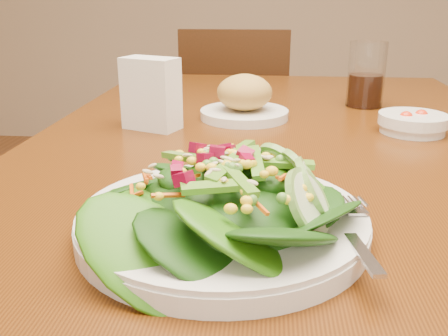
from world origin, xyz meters
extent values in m
cube|color=#4E2609|center=(0.00, 0.00, 0.73)|extent=(0.90, 1.40, 0.04)
cylinder|color=black|center=(-0.39, 0.64, 0.35)|extent=(0.07, 0.07, 0.71)
cylinder|color=black|center=(0.39, 0.64, 0.35)|extent=(0.07, 0.07, 0.71)
cube|color=black|center=(-0.16, 1.10, 0.41)|extent=(0.41, 0.41, 0.04)
cylinder|color=black|center=(0.01, 1.27, 0.20)|extent=(0.04, 0.04, 0.39)
cylinder|color=black|center=(-0.34, 1.27, 0.20)|extent=(0.04, 0.04, 0.39)
cylinder|color=black|center=(0.01, 0.93, 0.20)|extent=(0.04, 0.04, 0.39)
cylinder|color=black|center=(-0.33, 0.92, 0.20)|extent=(0.04, 0.04, 0.39)
cube|color=black|center=(-0.16, 0.91, 0.65)|extent=(0.38, 0.03, 0.44)
cylinder|color=silver|center=(-0.08, -0.36, 0.76)|extent=(0.31, 0.31, 0.02)
ellipsoid|color=black|center=(-0.08, -0.36, 0.79)|extent=(0.21, 0.21, 0.05)
cube|color=silver|center=(0.05, -0.39, 0.77)|extent=(0.05, 0.18, 0.01)
cylinder|color=silver|center=(-0.08, 0.15, 0.76)|extent=(0.18, 0.18, 0.02)
ellipsoid|color=#A27B35|center=(-0.08, 0.15, 0.80)|extent=(0.11, 0.11, 0.07)
cylinder|color=silver|center=(0.23, 0.07, 0.77)|extent=(0.12, 0.12, 0.04)
sphere|color=red|center=(0.24, 0.08, 0.78)|extent=(0.02, 0.02, 0.02)
sphere|color=red|center=(0.21, 0.06, 0.78)|extent=(0.02, 0.02, 0.02)
cylinder|color=silver|center=(0.18, 0.29, 0.82)|extent=(0.08, 0.08, 0.14)
cylinder|color=black|center=(0.18, 0.29, 0.79)|extent=(0.07, 0.07, 0.07)
cube|color=white|center=(-0.25, 0.06, 0.82)|extent=(0.11, 0.09, 0.13)
cube|color=white|center=(-0.25, 0.06, 0.83)|extent=(0.10, 0.07, 0.11)
camera|label=1|loc=(-0.03, -0.83, 0.99)|focal=40.00mm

